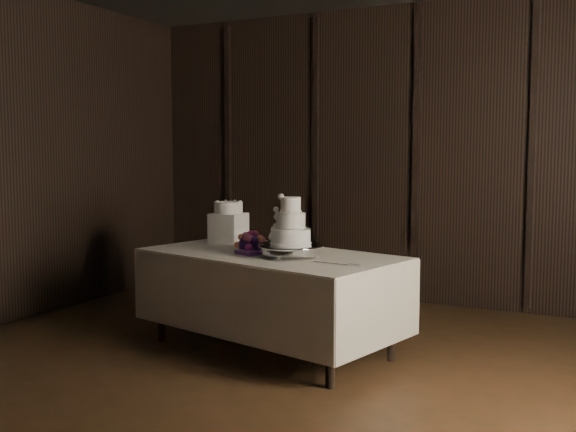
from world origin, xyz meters
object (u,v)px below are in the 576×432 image
(cake_stand, at_px, (291,251))
(display_table, at_px, (271,297))
(bouquet, at_px, (250,243))
(small_cake, at_px, (228,208))
(wedding_cake, at_px, (287,226))
(box_pedestal, at_px, (229,228))

(cake_stand, bearing_deg, display_table, 155.43)
(bouquet, relative_size, small_cake, 1.68)
(small_cake, bearing_deg, bouquet, -42.28)
(cake_stand, distance_m, wedding_cake, 0.19)
(bouquet, distance_m, box_pedestal, 0.59)
(cake_stand, xyz_separation_m, wedding_cake, (-0.03, -0.01, 0.18))
(wedding_cake, xyz_separation_m, bouquet, (-0.37, 0.09, -0.16))
(wedding_cake, height_order, small_cake, wedding_cake)
(wedding_cake, xyz_separation_m, small_cake, (-0.80, 0.49, 0.07))
(cake_stand, bearing_deg, wedding_cake, -150.26)
(cake_stand, bearing_deg, bouquet, 168.63)
(small_cake, bearing_deg, display_table, -31.67)
(cake_stand, bearing_deg, small_cake, 150.15)
(display_table, bearing_deg, box_pedestal, 161.86)
(bouquet, bearing_deg, display_table, 7.88)
(wedding_cake, bearing_deg, cake_stand, 49.83)
(small_cake, bearing_deg, box_pedestal, 0.00)
(wedding_cake, relative_size, small_cake, 1.45)
(small_cake, bearing_deg, cake_stand, -29.85)
(display_table, xyz_separation_m, box_pedestal, (-0.60, 0.37, 0.47))
(cake_stand, relative_size, box_pedestal, 1.86)
(bouquet, xyz_separation_m, small_cake, (-0.44, 0.40, 0.23))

